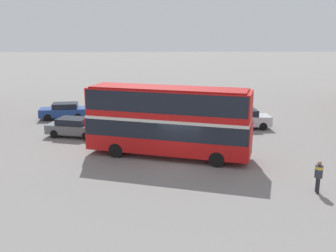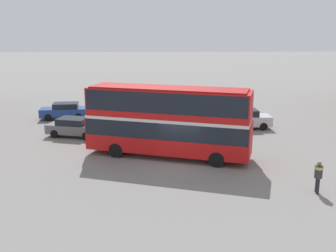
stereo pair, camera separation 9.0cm
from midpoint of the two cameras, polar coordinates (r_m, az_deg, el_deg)
The scene contains 6 objects.
ground_plane at distance 24.89m, azimuth 1.62°, elevation -5.33°, with size 240.00×240.00×0.00m, color gray.
double_decker_bus at distance 25.35m, azimuth 0.10°, elevation 1.23°, with size 10.94×5.64×4.60m.
pedestrian_foreground at distance 21.55m, azimuth 21.11°, elevation -6.47°, with size 0.48×0.48×1.71m.
parked_car_kerb_near at distance 31.49m, azimuth -13.31°, elevation -0.14°, with size 4.59×2.86×1.46m.
parked_car_kerb_far at distance 37.84m, azimuth -14.72°, elevation 2.16°, with size 4.49×2.22×1.51m.
parked_car_side_street at distance 33.72m, azimuth 11.28°, elevation 1.02°, with size 4.17×1.91×1.63m.
Camera 2 is at (-1.18, -23.46, 8.23)m, focal length 42.00 mm.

